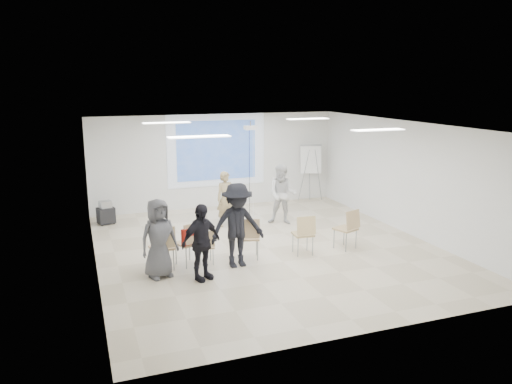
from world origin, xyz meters
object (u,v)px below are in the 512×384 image
object	(u,v)px
audience_mid	(237,220)
audience_outer	(158,234)
flipchart_easel	(311,159)
pedestal_table	(237,208)
player_right	(283,191)
player_left	(226,195)
chair_center	(249,235)
av_cart	(106,213)
laptop	(205,245)
chair_far_left	(163,245)
chair_right_inner	(304,232)
chair_left_mid	(190,240)
audience_left	(201,237)
chair_right_far	(348,226)
chair_left_inner	(205,244)

from	to	relation	value
audience_mid	audience_outer	xyz separation A→B (m)	(-1.71, -0.02, -0.13)
flipchart_easel	pedestal_table	bearing A→B (deg)	-134.16
audience_outer	player_right	bearing A→B (deg)	17.59
player_left	chair_center	world-z (taller)	player_left
player_right	av_cart	distance (m)	5.10
player_left	player_right	xyz separation A→B (m)	(1.58, -0.34, 0.07)
chair_center	audience_outer	distance (m)	2.16
pedestal_table	laptop	world-z (taller)	pedestal_table
chair_far_left	chair_right_inner	size ratio (longest dim) A/B	1.03
pedestal_table	chair_left_mid	xyz separation A→B (m)	(-2.03, -2.88, 0.14)
player_left	laptop	world-z (taller)	player_left
chair_right_inner	laptop	world-z (taller)	chair_right_inner
audience_left	chair_right_far	bearing A→B (deg)	-14.91
player_right	chair_right_far	xyz separation A→B (m)	(0.61, -2.63, -0.36)
chair_left_inner	chair_right_far	xyz separation A→B (m)	(3.51, -0.17, 0.12)
audience_mid	av_cart	world-z (taller)	audience_mid
chair_left_inner	flipchart_easel	distance (m)	6.94
chair_right_far	flipchart_easel	size ratio (longest dim) A/B	0.52
flipchart_easel	chair_right_far	bearing A→B (deg)	-89.92
audience_mid	av_cart	distance (m)	5.20
chair_left_mid	player_left	bearing A→B (deg)	33.98
av_cart	chair_center	bearing A→B (deg)	-71.48
player_right	audience_mid	distance (m)	3.58
chair_left_inner	laptop	world-z (taller)	chair_left_inner
player_left	audience_mid	bearing A→B (deg)	-108.80
chair_center	laptop	distance (m)	1.04
player_left	av_cart	size ratio (longest dim) A/B	2.62
chair_right_far	audience_mid	xyz separation A→B (m)	(-2.87, -0.15, 0.47)
flipchart_easel	chair_center	bearing A→B (deg)	-113.07
laptop	audience_mid	bearing A→B (deg)	150.66
pedestal_table	player_right	distance (m)	1.38
chair_left_mid	chair_left_inner	bearing A→B (deg)	-36.84
flipchart_easel	av_cart	world-z (taller)	flipchart_easel
pedestal_table	chair_far_left	distance (m)	4.00
player_left	audience_left	distance (m)	3.94
chair_right_far	laptop	size ratio (longest dim) A/B	3.39
chair_center	chair_right_far	size ratio (longest dim) A/B	0.99
player_left	chair_left_mid	size ratio (longest dim) A/B	1.78
pedestal_table	chair_right_far	world-z (taller)	chair_right_far
chair_left_inner	chair_right_far	world-z (taller)	chair_right_far
player_left	chair_far_left	bearing A→B (deg)	-135.03
chair_left_inner	audience_outer	xyz separation A→B (m)	(-1.08, -0.35, 0.46)
chair_left_mid	chair_right_far	bearing A→B (deg)	-28.48
laptop	audience_outer	xyz separation A→B (m)	(-1.08, -0.44, 0.51)
audience_mid	chair_left_inner	bearing A→B (deg)	149.90
chair_left_inner	chair_right_inner	xyz separation A→B (m)	(2.34, -0.17, 0.10)
player_right	chair_right_inner	world-z (taller)	player_right
chair_left_mid	av_cart	distance (m)	4.38
flipchart_easel	chair_right_inner	bearing A→B (deg)	-101.56
chair_far_left	laptop	world-z (taller)	chair_far_left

